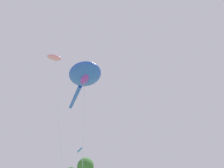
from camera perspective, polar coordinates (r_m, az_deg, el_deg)
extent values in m
ellipsoid|color=blue|center=(23.03, -8.55, 2.88)|extent=(4.90, 6.09, 1.49)
cylinder|color=blue|center=(28.63, -11.64, -4.29)|extent=(2.09, 7.73, 0.54)
ellipsoid|color=purple|center=(22.67, -8.67, 1.46)|extent=(1.39, 2.53, 0.54)
cylinder|color=#B2B2B7|center=(17.26, -9.03, -12.99)|extent=(1.67, 5.53, 13.39)
ellipsoid|color=pink|center=(17.21, -17.73, 7.93)|extent=(1.32, 0.89, 0.30)
cylinder|color=#B2B2B7|center=(12.84, -16.53, -9.56)|extent=(1.34, 3.87, 11.92)
cube|color=blue|center=(31.23, -10.13, -19.79)|extent=(1.03, 1.03, 0.82)
sphere|color=#386633|center=(51.24, -8.37, -24.27)|extent=(4.25, 4.25, 4.25)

